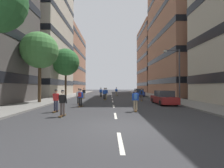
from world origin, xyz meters
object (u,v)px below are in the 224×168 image
at_px(streetlamp_right, 177,69).
at_px(skater_3, 84,92).
at_px(skater_6, 142,94).
at_px(skater_5, 56,99).
at_px(skater_0, 101,92).
at_px(parked_car_near, 164,98).
at_px(skater_9, 105,93).
at_px(street_tree_mid, 40,51).
at_px(parked_car_mid, 139,93).
at_px(skater_4, 106,93).
at_px(skater_1, 116,91).
at_px(street_tree_near, 66,62).
at_px(skater_10, 80,96).
at_px(skater_7, 79,95).
at_px(skater_8, 63,102).
at_px(skater_2, 135,99).

bearing_deg(streetlamp_right, skater_3, 153.74).
relative_size(streetlamp_right, skater_6, 3.65).
bearing_deg(skater_5, skater_0, 81.16).
xyz_separation_m(parked_car_near, skater_9, (-6.81, 5.60, 0.29)).
distance_m(parked_car_near, street_tree_mid, 15.45).
height_order(street_tree_mid, skater_5, street_tree_mid).
height_order(parked_car_mid, skater_4, skater_4).
bearing_deg(skater_1, parked_car_near, -74.65).
height_order(parked_car_mid, street_tree_near, street_tree_near).
distance_m(skater_0, skater_1, 6.38).
distance_m(street_tree_near, skater_5, 18.60).
relative_size(streetlamp_right, skater_10, 3.65).
xyz_separation_m(street_tree_near, skater_9, (7.55, -6.49, -5.57)).
height_order(streetlamp_right, skater_9, streetlamp_right).
height_order(street_tree_mid, skater_6, street_tree_mid).
bearing_deg(skater_9, skater_5, -107.56).
height_order(parked_car_mid, skater_6, skater_6).
bearing_deg(skater_4, skater_5, -106.13).
bearing_deg(parked_car_mid, skater_0, -153.01).
height_order(street_tree_near, skater_7, street_tree_near).
height_order(skater_6, skater_8, same).
distance_m(skater_3, skater_8, 15.23).
distance_m(streetlamp_right, skater_4, 10.85).
bearing_deg(skater_0, skater_9, -81.19).
xyz_separation_m(skater_0, skater_7, (-1.82, -11.13, 0.00)).
bearing_deg(skater_7, streetlamp_right, 9.39).
bearing_deg(street_tree_near, parked_car_mid, 11.77).
bearing_deg(street_tree_near, skater_10, -68.98).
bearing_deg(skater_8, street_tree_near, 105.26).
bearing_deg(street_tree_mid, skater_5, -57.01).
xyz_separation_m(streetlamp_right, skater_10, (-11.23, -4.13, -3.12)).
height_order(parked_car_mid, skater_3, skater_3).
bearing_deg(skater_6, street_tree_near, 146.57).
xyz_separation_m(street_tree_mid, skater_9, (7.55, 4.38, -5.28)).
distance_m(skater_1, skater_8, 24.16).
bearing_deg(skater_9, skater_8, -100.63).
xyz_separation_m(skater_4, skater_8, (-2.54, -14.21, 0.00)).
bearing_deg(skater_0, skater_2, -77.12).
bearing_deg(skater_6, parked_car_near, -65.35).
height_order(parked_car_mid, skater_2, skater_2).
distance_m(skater_0, skater_9, 5.64).
bearing_deg(skater_5, skater_2, 1.94).
height_order(street_tree_near, skater_9, street_tree_near).
bearing_deg(skater_0, skater_3, -131.82).
relative_size(parked_car_mid, streetlamp_right, 0.68).
height_order(parked_car_near, streetlamp_right, streetlamp_right).
height_order(skater_0, skater_4, same).
bearing_deg(skater_9, skater_10, -105.14).
relative_size(street_tree_mid, skater_4, 4.66).
height_order(parked_car_mid, skater_0, skater_0).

